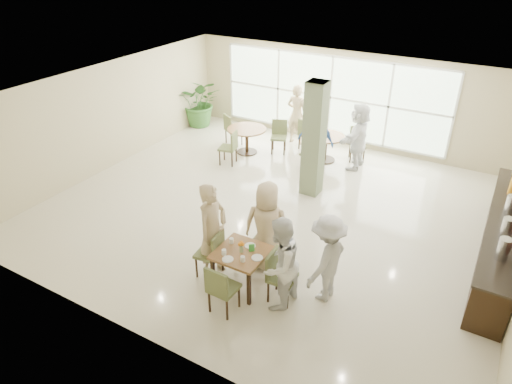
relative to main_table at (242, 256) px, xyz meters
The scene contains 20 objects.
ground 2.82m from the main_table, 105.55° to the left, with size 10.00×10.00×0.00m, color beige.
room_shell 2.94m from the main_table, 105.55° to the left, with size 10.00×10.00×10.00m.
window_bank 7.25m from the main_table, 99.87° to the left, with size 7.00×0.04×7.00m.
column 3.93m from the main_table, 95.00° to the left, with size 0.45×0.45×2.80m, color #64714F.
main_table is the anchor object (origin of this frame).
round_table_left 5.90m from the main_table, 120.02° to the left, with size 1.13×1.13×0.75m.
round_table_right 5.80m from the main_table, 97.49° to the left, with size 1.05×1.05×0.75m.
chairs_main_table 0.18m from the main_table, 36.97° to the left, with size 1.98×1.98×0.95m.
chairs_table_left 5.86m from the main_table, 120.01° to the left, with size 2.08×1.94×0.95m.
chairs_table_right 5.83m from the main_table, 97.58° to the left, with size 2.11×1.83×0.95m.
tabletop_clutter 0.17m from the main_table, 90.52° to the right, with size 0.76×0.73×0.21m.
buffet_counter 5.06m from the main_table, 38.50° to the left, with size 0.64×4.70×1.95m.
potted_plant 8.29m from the main_table, 130.94° to the left, with size 1.46×1.46×1.62m, color #346829.
teen_left 0.71m from the main_table, behind, with size 0.68×0.45×1.86m, color tan.
teen_far 0.78m from the main_table, 81.93° to the left, with size 0.87×0.48×1.79m, color tan.
teen_right 0.83m from the main_table, ahead, with size 0.83×0.65×1.71m, color white.
teen_standing 1.50m from the main_table, 18.56° to the left, with size 1.07×0.61×1.65m, color #B7B7BA.
adult_a 4.99m from the main_table, 98.53° to the left, with size 1.01×0.58×1.73m, color #4374CA.
adult_b 5.77m from the main_table, 88.57° to the left, with size 1.69×0.73×1.82m, color white.
adult_standing 6.82m from the main_table, 107.32° to the left, with size 0.67×0.44×1.82m, color tan.
Camera 1 is at (4.18, -8.12, 5.58)m, focal length 32.00 mm.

